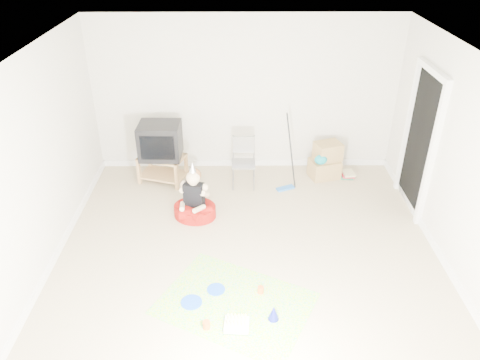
{
  "coord_description": "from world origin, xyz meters",
  "views": [
    {
      "loc": [
        -0.14,
        -4.83,
        3.91
      ],
      "look_at": [
        -0.1,
        0.4,
        0.9
      ],
      "focal_mm": 35.0,
      "sensor_mm": 36.0,
      "label": 1
    }
  ],
  "objects_px": {
    "seated_woman": "(195,205)",
    "birthday_cake": "(237,325)",
    "folding_chair": "(244,164)",
    "cardboard_boxes": "(326,161)",
    "crt_tv": "(160,141)",
    "tv_stand": "(163,166)"
  },
  "relations": [
    {
      "from": "seated_woman",
      "to": "birthday_cake",
      "type": "height_order",
      "value": "seated_woman"
    },
    {
      "from": "seated_woman",
      "to": "folding_chair",
      "type": "bearing_deg",
      "value": 50.57
    },
    {
      "from": "cardboard_boxes",
      "to": "crt_tv",
      "type": "bearing_deg",
      "value": -177.19
    },
    {
      "from": "crt_tv",
      "to": "folding_chair",
      "type": "bearing_deg",
      "value": -5.55
    },
    {
      "from": "tv_stand",
      "to": "crt_tv",
      "type": "distance_m",
      "value": 0.47
    },
    {
      "from": "cardboard_boxes",
      "to": "seated_woman",
      "type": "relative_size",
      "value": 0.67
    },
    {
      "from": "crt_tv",
      "to": "folding_chair",
      "type": "height_order",
      "value": "crt_tv"
    },
    {
      "from": "birthday_cake",
      "to": "crt_tv",
      "type": "bearing_deg",
      "value": 110.81
    },
    {
      "from": "folding_chair",
      "to": "seated_woman",
      "type": "xyz_separation_m",
      "value": [
        -0.73,
        -0.88,
        -0.21
      ]
    },
    {
      "from": "folding_chair",
      "to": "cardboard_boxes",
      "type": "bearing_deg",
      "value": 12.09
    },
    {
      "from": "crt_tv",
      "to": "folding_chair",
      "type": "relative_size",
      "value": 0.79
    },
    {
      "from": "cardboard_boxes",
      "to": "birthday_cake",
      "type": "relative_size",
      "value": 2.15
    },
    {
      "from": "folding_chair",
      "to": "cardboard_boxes",
      "type": "xyz_separation_m",
      "value": [
        1.38,
        0.29,
        -0.11
      ]
    },
    {
      "from": "birthday_cake",
      "to": "cardboard_boxes",
      "type": "bearing_deg",
      "value": 65.88
    },
    {
      "from": "folding_chair",
      "to": "birthday_cake",
      "type": "bearing_deg",
      "value": -92.16
    },
    {
      "from": "folding_chair",
      "to": "seated_woman",
      "type": "distance_m",
      "value": 1.16
    },
    {
      "from": "crt_tv",
      "to": "birthday_cake",
      "type": "distance_m",
      "value": 3.49
    },
    {
      "from": "crt_tv",
      "to": "cardboard_boxes",
      "type": "bearing_deg",
      "value": 4.2
    },
    {
      "from": "seated_woman",
      "to": "crt_tv",
      "type": "bearing_deg",
      "value": 120.01
    },
    {
      "from": "seated_woman",
      "to": "birthday_cake",
      "type": "distance_m",
      "value": 2.24
    },
    {
      "from": "crt_tv",
      "to": "birthday_cake",
      "type": "xyz_separation_m",
      "value": [
        1.22,
        -3.2,
        -0.7
      ]
    },
    {
      "from": "crt_tv",
      "to": "seated_woman",
      "type": "xyz_separation_m",
      "value": [
        0.6,
        -1.05,
        -0.54
      ]
    }
  ]
}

